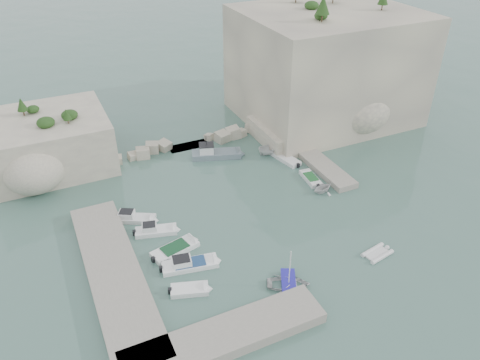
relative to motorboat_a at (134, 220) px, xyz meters
name	(u,v)px	position (x,y,z in m)	size (l,w,h in m)	color
ground	(262,228)	(12.97, -7.55, 0.00)	(400.00, 400.00, 0.00)	#486C61
cliff_east	(325,66)	(35.97, 15.45, 8.50)	(26.00, 22.00, 17.00)	beige
cliff_terrace	(284,131)	(25.97, 10.45, 1.25)	(8.00, 10.00, 2.50)	beige
outcrop_west	(48,142)	(-7.03, 17.45, 3.50)	(16.00, 14.00, 7.00)	beige
quay_west	(115,275)	(-4.03, -8.55, 0.55)	(5.00, 24.00, 1.10)	#9E9689
quay_south	(226,336)	(2.97, -20.05, 0.55)	(18.00, 4.00, 1.10)	#9E9689
ledge_east	(315,160)	(26.47, 2.45, 0.40)	(3.00, 16.00, 0.80)	#9E9689
breakwater	(188,142)	(11.97, 14.45, 0.70)	(28.00, 3.00, 1.40)	beige
motorboat_a	(134,220)	(0.00, 0.00, 0.00)	(5.51, 1.64, 1.40)	silver
motorboat_b	(156,233)	(1.73, -3.31, 0.00)	(5.08, 1.66, 1.40)	white
motorboat_c	(175,251)	(2.68, -7.18, 0.00)	(5.61, 2.04, 0.70)	white
motorboat_d	(190,267)	(3.33, -10.09, 0.00)	(6.29, 1.87, 1.40)	white
motorboat_e	(190,292)	(2.10, -13.35, 0.00)	(3.97, 1.62, 0.70)	white
rowboat	(288,286)	(11.11, -16.76, 0.00)	(3.02, 4.23, 0.88)	silver
inflatable_dinghy	(377,255)	(21.95, -16.76, 0.00)	(3.49, 1.69, 0.44)	silver
tender_east_a	(322,192)	(23.28, -4.30, 0.00)	(2.57, 2.98, 1.57)	silver
tender_east_b	(311,180)	(23.39, -1.34, 0.00)	(4.47, 1.52, 0.70)	silver
tender_east_c	(286,160)	(23.02, 4.58, 0.00)	(5.29, 1.71, 0.70)	silver
tender_east_d	(273,154)	(22.23, 6.90, 0.00)	(1.68, 4.47, 1.73)	silver
work_boat	(217,157)	(14.50, 9.67, 0.00)	(7.68, 2.27, 2.20)	slate
rowboat_mast	(290,267)	(11.11, -16.76, 2.54)	(0.10, 0.10, 4.20)	white
vegetation	(297,6)	(30.80, 16.85, 17.93)	(53.48, 13.88, 13.40)	#1E4219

